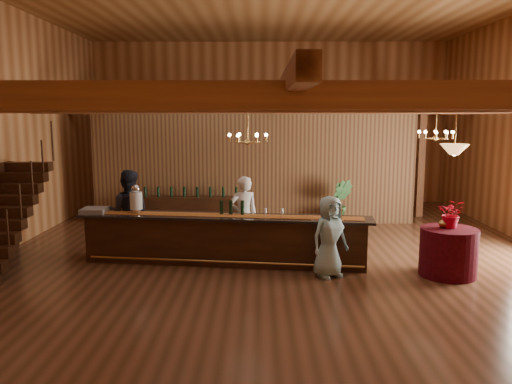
{
  "coord_description": "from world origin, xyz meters",
  "views": [
    {
      "loc": [
        -0.33,
        -10.42,
        3.0
      ],
      "look_at": [
        -0.41,
        0.51,
        1.34
      ],
      "focal_mm": 35.0,
      "sensor_mm": 36.0,
      "label": 1
    }
  ],
  "objects_px": {
    "chandelier_right": "(436,134)",
    "tasting_bar": "(224,239)",
    "round_table": "(448,252)",
    "floor_plant": "(338,203)",
    "guest": "(329,237)",
    "staff_second": "(128,212)",
    "chandelier_left": "(248,137)",
    "backbar_shelf": "(191,211)",
    "beverage_dispenser": "(136,199)",
    "raffle_drum": "(333,210)",
    "pendant_lamp": "(454,149)",
    "bartender": "(243,216)"
  },
  "relations": [
    {
      "from": "chandelier_right",
      "to": "tasting_bar",
      "type": "bearing_deg",
      "value": -162.04
    },
    {
      "from": "round_table",
      "to": "floor_plant",
      "type": "relative_size",
      "value": 0.79
    },
    {
      "from": "tasting_bar",
      "to": "guest",
      "type": "bearing_deg",
      "value": -15.48
    },
    {
      "from": "staff_second",
      "to": "chandelier_left",
      "type": "bearing_deg",
      "value": 172.23
    },
    {
      "from": "backbar_shelf",
      "to": "chandelier_right",
      "type": "bearing_deg",
      "value": -15.58
    },
    {
      "from": "beverage_dispenser",
      "to": "staff_second",
      "type": "xyz_separation_m",
      "value": [
        -0.28,
        0.4,
        -0.36
      ]
    },
    {
      "from": "beverage_dispenser",
      "to": "staff_second",
      "type": "height_order",
      "value": "staff_second"
    },
    {
      "from": "round_table",
      "to": "chandelier_right",
      "type": "distance_m",
      "value": 3.18
    },
    {
      "from": "raffle_drum",
      "to": "floor_plant",
      "type": "bearing_deg",
      "value": 79.36
    },
    {
      "from": "chandelier_right",
      "to": "pendant_lamp",
      "type": "relative_size",
      "value": 0.89
    },
    {
      "from": "round_table",
      "to": "bartender",
      "type": "distance_m",
      "value": 4.2
    },
    {
      "from": "chandelier_right",
      "to": "chandelier_left",
      "type": "bearing_deg",
      "value": -165.98
    },
    {
      "from": "floor_plant",
      "to": "tasting_bar",
      "type": "bearing_deg",
      "value": -130.36
    },
    {
      "from": "raffle_drum",
      "to": "backbar_shelf",
      "type": "relative_size",
      "value": 0.12
    },
    {
      "from": "beverage_dispenser",
      "to": "chandelier_left",
      "type": "xyz_separation_m",
      "value": [
        2.33,
        0.2,
        1.28
      ]
    },
    {
      "from": "raffle_drum",
      "to": "floor_plant",
      "type": "height_order",
      "value": "floor_plant"
    },
    {
      "from": "guest",
      "to": "pendant_lamp",
      "type": "bearing_deg",
      "value": -27.34
    },
    {
      "from": "backbar_shelf",
      "to": "floor_plant",
      "type": "distance_m",
      "value": 4.03
    },
    {
      "from": "backbar_shelf",
      "to": "guest",
      "type": "xyz_separation_m",
      "value": [
        3.19,
        -4.37,
        0.37
      ]
    },
    {
      "from": "raffle_drum",
      "to": "guest",
      "type": "distance_m",
      "value": 0.68
    },
    {
      "from": "bartender",
      "to": "guest",
      "type": "xyz_separation_m",
      "value": [
        1.66,
        -1.51,
        -0.09
      ]
    },
    {
      "from": "bartender",
      "to": "staff_second",
      "type": "height_order",
      "value": "staff_second"
    },
    {
      "from": "bartender",
      "to": "chandelier_right",
      "type": "bearing_deg",
      "value": 172.61
    },
    {
      "from": "raffle_drum",
      "to": "bartender",
      "type": "xyz_separation_m",
      "value": [
        -1.8,
        0.98,
        -0.31
      ]
    },
    {
      "from": "raffle_drum",
      "to": "chandelier_left",
      "type": "xyz_separation_m",
      "value": [
        -1.69,
        0.79,
        1.39
      ]
    },
    {
      "from": "backbar_shelf",
      "to": "staff_second",
      "type": "relative_size",
      "value": 1.55
    },
    {
      "from": "tasting_bar",
      "to": "beverage_dispenser",
      "type": "height_order",
      "value": "beverage_dispenser"
    },
    {
      "from": "round_table",
      "to": "bartender",
      "type": "bearing_deg",
      "value": 159.83
    },
    {
      "from": "backbar_shelf",
      "to": "chandelier_right",
      "type": "distance_m",
      "value": 6.61
    },
    {
      "from": "beverage_dispenser",
      "to": "chandelier_left",
      "type": "relative_size",
      "value": 0.75
    },
    {
      "from": "chandelier_left",
      "to": "pendant_lamp",
      "type": "relative_size",
      "value": 0.89
    },
    {
      "from": "backbar_shelf",
      "to": "bartender",
      "type": "relative_size",
      "value": 1.67
    },
    {
      "from": "beverage_dispenser",
      "to": "raffle_drum",
      "type": "distance_m",
      "value": 4.07
    },
    {
      "from": "pendant_lamp",
      "to": "bartender",
      "type": "relative_size",
      "value": 0.52
    },
    {
      "from": "beverage_dispenser",
      "to": "chandelier_right",
      "type": "height_order",
      "value": "chandelier_right"
    },
    {
      "from": "tasting_bar",
      "to": "floor_plant",
      "type": "xyz_separation_m",
      "value": [
        2.86,
        3.37,
        0.16
      ]
    },
    {
      "from": "chandelier_left",
      "to": "floor_plant",
      "type": "distance_m",
      "value": 4.21
    },
    {
      "from": "raffle_drum",
      "to": "staff_second",
      "type": "xyz_separation_m",
      "value": [
        -4.3,
        0.99,
        -0.25
      ]
    },
    {
      "from": "pendant_lamp",
      "to": "bartender",
      "type": "height_order",
      "value": "pendant_lamp"
    },
    {
      "from": "staff_second",
      "to": "guest",
      "type": "distance_m",
      "value": 4.44
    },
    {
      "from": "raffle_drum",
      "to": "pendant_lamp",
      "type": "bearing_deg",
      "value": -12.17
    },
    {
      "from": "chandelier_left",
      "to": "raffle_drum",
      "type": "bearing_deg",
      "value": -24.94
    },
    {
      "from": "chandelier_left",
      "to": "guest",
      "type": "bearing_deg",
      "value": -40.22
    },
    {
      "from": "raffle_drum",
      "to": "chandelier_right",
      "type": "height_order",
      "value": "chandelier_right"
    },
    {
      "from": "pendant_lamp",
      "to": "staff_second",
      "type": "height_order",
      "value": "pendant_lamp"
    },
    {
      "from": "beverage_dispenser",
      "to": "chandelier_right",
      "type": "bearing_deg",
      "value": 10.84
    },
    {
      "from": "chandelier_right",
      "to": "backbar_shelf",
      "type": "bearing_deg",
      "value": 161.44
    },
    {
      "from": "bartender",
      "to": "floor_plant",
      "type": "height_order",
      "value": "bartender"
    },
    {
      "from": "backbar_shelf",
      "to": "staff_second",
      "type": "bearing_deg",
      "value": -105.82
    },
    {
      "from": "chandelier_left",
      "to": "guest",
      "type": "relative_size",
      "value": 0.52
    }
  ]
}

